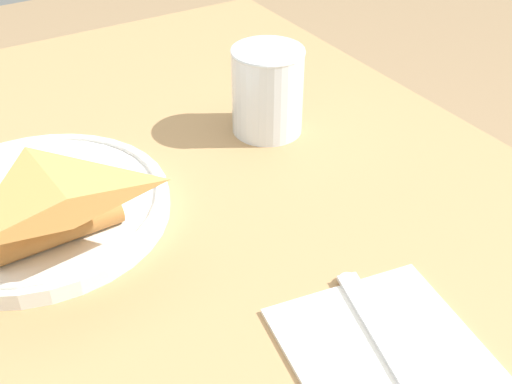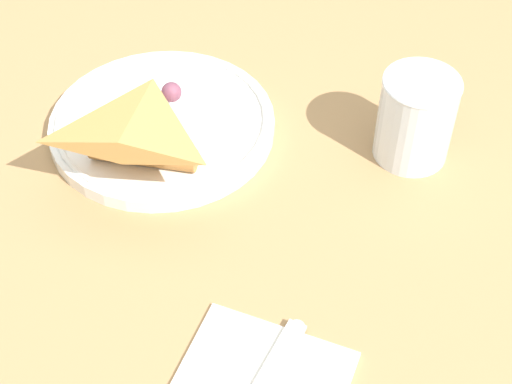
# 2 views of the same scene
# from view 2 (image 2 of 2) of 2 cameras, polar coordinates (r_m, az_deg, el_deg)

# --- Properties ---
(dining_table) EXTENTS (1.01, 0.80, 0.78)m
(dining_table) POSITION_cam_2_polar(r_m,az_deg,el_deg) (0.90, -2.74, -5.75)
(dining_table) COLOR #A87F51
(dining_table) RESTS_ON ground_plane
(plate_pizza) EXTENTS (0.25, 0.25, 0.05)m
(plate_pizza) POSITION_cam_2_polar(r_m,az_deg,el_deg) (0.87, -6.93, 4.96)
(plate_pizza) COLOR white
(plate_pizza) RESTS_ON dining_table
(milk_glass) EXTENTS (0.08, 0.08, 0.10)m
(milk_glass) POSITION_cam_2_polar(r_m,az_deg,el_deg) (0.84, 11.52, 5.17)
(milk_glass) COLOR white
(milk_glass) RESTS_ON dining_table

